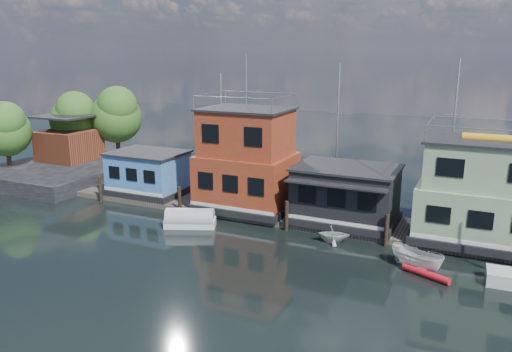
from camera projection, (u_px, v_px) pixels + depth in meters
The scene contains 13 objects.
ground at pixel (293, 298), 25.96m from camera, with size 160.00×160.00×0.00m, color black.
dock at pixel (351, 224), 36.47m from camera, with size 48.00×5.00×0.40m, color #595147.
houseboat_blue at pixel (149, 173), 43.32m from camera, with size 6.40×4.90×3.66m.
houseboat_red at pixel (247, 161), 38.98m from camera, with size 7.40×5.90×11.86m.
houseboat_dark at pixel (346, 194), 36.11m from camera, with size 7.40×6.10×4.06m.
houseboat_green at pixel (483, 193), 32.18m from camera, with size 8.40×5.90×7.03m.
pilings at pixel (337, 223), 33.92m from camera, with size 42.28×0.28×2.20m.
background_masts at pixel (435, 143), 38.50m from camera, with size 36.40×0.16×12.00m.
shore at pixel (70, 139), 51.53m from camera, with size 12.40×15.72×8.24m.
tarp_runabout at pixel (190, 219), 36.35m from camera, with size 3.92×2.73×1.49m.
red_kayak at pixel (426, 274), 28.30m from camera, with size 0.42×0.42×2.85m, color red.
dinghy_white at pixel (333, 234), 33.41m from camera, with size 1.91×2.21×1.16m, color beige.
motorboat at pixel (417, 259), 29.20m from camera, with size 1.29×3.44×1.33m, color silver.
Camera 1 is at (8.18, -22.24, 12.50)m, focal length 35.00 mm.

